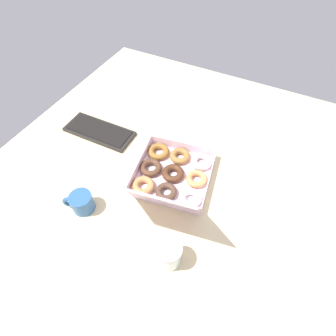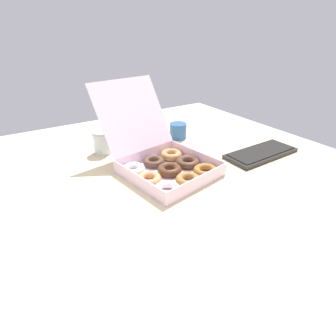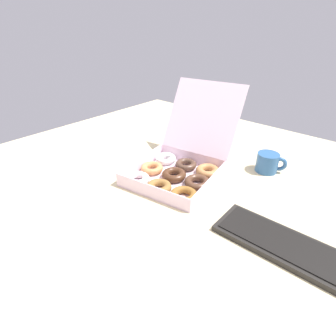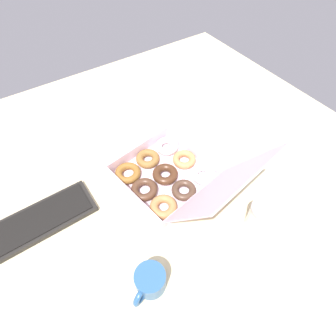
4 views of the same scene
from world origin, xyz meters
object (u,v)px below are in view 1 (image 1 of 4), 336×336
at_px(glass_jar, 169,254).
at_px(keyboard, 99,131).
at_px(coffee_mug, 81,202).
at_px(donut_box, 171,175).

bearing_deg(glass_jar, keyboard, -34.62).
height_order(keyboard, coffee_mug, coffee_mug).
xyz_separation_m(donut_box, keyboard, (0.48, -0.11, -0.03)).
distance_m(donut_box, keyboard, 0.49).
height_order(donut_box, keyboard, donut_box).
xyz_separation_m(coffee_mug, glass_jar, (-0.43, 0.03, 0.01)).
bearing_deg(coffee_mug, glass_jar, 175.32).
height_order(coffee_mug, glass_jar, glass_jar).
distance_m(keyboard, glass_jar, 0.78).
bearing_deg(keyboard, donut_box, 167.42).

